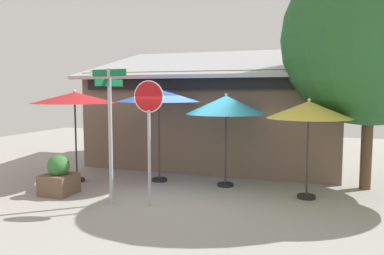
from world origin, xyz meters
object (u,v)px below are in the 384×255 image
(patio_umbrella_mustard_far_right, at_px, (309,111))
(shade_tree, at_px, (380,39))
(patio_umbrella_royal_blue_center, at_px, (159,96))
(patio_umbrella_crimson_left, at_px, (75,98))
(patio_umbrella_teal_right, at_px, (226,105))
(sidewalk_planter, at_px, (59,178))
(stop_sign, at_px, (149,121))
(street_sign_post, at_px, (110,121))

(patio_umbrella_mustard_far_right, xyz_separation_m, shade_tree, (1.66, 1.36, 1.79))
(shade_tree, bearing_deg, patio_umbrella_royal_blue_center, -171.52)
(patio_umbrella_crimson_left, relative_size, patio_umbrella_teal_right, 1.04)
(patio_umbrella_royal_blue_center, relative_size, shade_tree, 0.43)
(patio_umbrella_teal_right, distance_m, sidewalk_planter, 4.75)
(stop_sign, distance_m, patio_umbrella_crimson_left, 3.41)
(sidewalk_planter, bearing_deg, patio_umbrella_mustard_far_right, 15.06)
(patio_umbrella_royal_blue_center, height_order, patio_umbrella_mustard_far_right, patio_umbrella_royal_blue_center)
(patio_umbrella_royal_blue_center, xyz_separation_m, patio_umbrella_teal_right, (1.97, 0.04, -0.24))
(stop_sign, height_order, patio_umbrella_crimson_left, stop_sign)
(stop_sign, bearing_deg, street_sign_post, -170.80)
(patio_umbrella_royal_blue_center, bearing_deg, street_sign_post, -93.67)
(stop_sign, relative_size, patio_umbrella_crimson_left, 1.07)
(patio_umbrella_teal_right, xyz_separation_m, shade_tree, (3.82, 0.82, 1.71))
(street_sign_post, height_order, stop_sign, street_sign_post)
(patio_umbrella_crimson_left, xyz_separation_m, patio_umbrella_teal_right, (4.25, 0.82, -0.18))
(street_sign_post, xyz_separation_m, patio_umbrella_royal_blue_center, (0.16, 2.43, 0.54))
(patio_umbrella_royal_blue_center, distance_m, patio_umbrella_teal_right, 1.98)
(patio_umbrella_royal_blue_center, distance_m, sidewalk_planter, 3.48)
(patio_umbrella_mustard_far_right, height_order, sidewalk_planter, patio_umbrella_mustard_far_right)
(sidewalk_planter, bearing_deg, shade_tree, 21.20)
(patio_umbrella_teal_right, bearing_deg, patio_umbrella_crimson_left, -169.09)
(patio_umbrella_crimson_left, xyz_separation_m, sidewalk_planter, (0.41, -1.33, -1.99))
(sidewalk_planter, bearing_deg, patio_umbrella_teal_right, 29.22)
(street_sign_post, height_order, patio_umbrella_teal_right, street_sign_post)
(patio_umbrella_crimson_left, relative_size, patio_umbrella_royal_blue_center, 0.97)
(patio_umbrella_mustard_far_right, bearing_deg, sidewalk_planter, -164.94)
(patio_umbrella_crimson_left, xyz_separation_m, shade_tree, (8.07, 1.64, 1.53))
(stop_sign, height_order, shade_tree, shade_tree)
(street_sign_post, bearing_deg, sidewalk_planter, 169.24)
(sidewalk_planter, bearing_deg, stop_sign, -3.90)
(street_sign_post, height_order, patio_umbrella_crimson_left, street_sign_post)
(shade_tree, bearing_deg, patio_umbrella_mustard_far_right, -140.76)
(shade_tree, height_order, sidewalk_planter, shade_tree)
(street_sign_post, bearing_deg, patio_umbrella_royal_blue_center, 86.33)
(patio_umbrella_crimson_left, height_order, patio_umbrella_teal_right, patio_umbrella_crimson_left)
(stop_sign, bearing_deg, shade_tree, 31.98)
(stop_sign, height_order, patio_umbrella_royal_blue_center, stop_sign)
(patio_umbrella_crimson_left, height_order, patio_umbrella_mustard_far_right, patio_umbrella_crimson_left)
(shade_tree, bearing_deg, sidewalk_planter, -158.80)
(street_sign_post, relative_size, shade_tree, 0.49)
(shade_tree, bearing_deg, stop_sign, -148.02)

